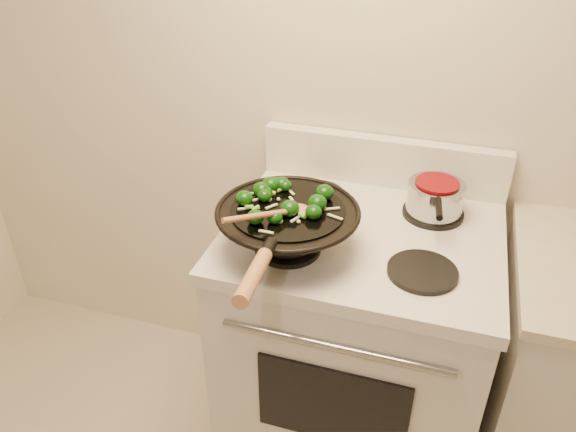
% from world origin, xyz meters
% --- Properties ---
extents(stove, '(0.78, 0.67, 1.08)m').
position_xyz_m(stove, '(-0.07, 1.17, 0.47)').
color(stove, white).
rests_on(stove, ground).
extents(wok, '(0.38, 0.63, 0.19)m').
position_xyz_m(wok, '(-0.25, 1.02, 1.00)').
color(wok, black).
rests_on(wok, stove).
extents(stirfry, '(0.29, 0.24, 0.04)m').
position_xyz_m(stirfry, '(-0.27, 1.04, 1.07)').
color(stirfry, '#0C3709').
rests_on(stirfry, wok).
extents(wooden_spoon, '(0.18, 0.23, 0.07)m').
position_xyz_m(wooden_spoon, '(-0.25, 0.96, 1.07)').
color(wooden_spoon, '#A66D41').
rests_on(wooden_spoon, wok).
extents(saucepan, '(0.16, 0.27, 0.10)m').
position_xyz_m(saucepan, '(0.11, 1.32, 0.98)').
color(saucepan, '#95999D').
rests_on(saucepan, stove).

